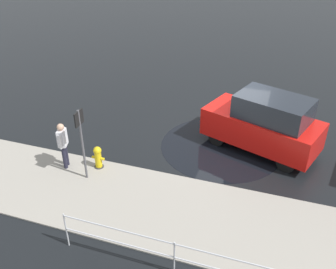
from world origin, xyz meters
TOP-DOWN VIEW (x-y plane):
  - ground_plane at (0.00, 0.00)m, footprint 60.00×60.00m
  - kerb_strip at (0.00, 4.20)m, footprint 24.00×3.20m
  - moving_hatchback at (-1.25, 0.13)m, footprint 4.24×2.90m
  - fire_hydrant at (3.63, 2.98)m, footprint 0.42×0.31m
  - pedestrian at (4.65, 3.28)m, footprint 0.33×0.55m
  - metal_railing at (-1.36, 6.18)m, footprint 8.36×0.04m
  - sign_post at (3.73, 3.60)m, footprint 0.07×0.44m
  - puddle_patch at (0.11, 0.44)m, footprint 4.28×4.28m

SIDE VIEW (x-z plane):
  - ground_plane at x=0.00m, z-range 0.00..0.00m
  - puddle_patch at x=0.11m, z-range 0.00..0.01m
  - kerb_strip at x=0.00m, z-range 0.00..0.04m
  - fire_hydrant at x=3.63m, z-range 0.00..0.80m
  - metal_railing at x=-1.36m, z-range 0.21..1.26m
  - pedestrian at x=4.65m, z-range 0.15..1.77m
  - moving_hatchback at x=-1.25m, z-range 0.00..2.06m
  - sign_post at x=3.73m, z-range 0.38..2.78m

